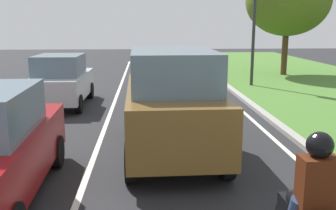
% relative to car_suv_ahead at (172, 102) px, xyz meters
% --- Properties ---
extents(ground_plane, '(60.00, 60.00, 0.00)m').
position_rel_car_suv_ahead_xyz_m(ground_plane, '(-1.00, 4.97, -1.17)').
color(ground_plane, '#262628').
extents(lane_line_center, '(0.12, 32.00, 0.01)m').
position_rel_car_suv_ahead_xyz_m(lane_line_center, '(-1.70, 4.97, -1.16)').
color(lane_line_center, silver).
rests_on(lane_line_center, ground).
extents(lane_line_right_edge, '(0.12, 32.00, 0.01)m').
position_rel_car_suv_ahead_xyz_m(lane_line_right_edge, '(2.60, 4.97, -1.16)').
color(lane_line_right_edge, silver).
rests_on(lane_line_right_edge, ground).
extents(curb_right, '(0.24, 48.00, 0.12)m').
position_rel_car_suv_ahead_xyz_m(curb_right, '(3.10, 4.97, -1.11)').
color(curb_right, '#9E9B93').
rests_on(curb_right, ground).
extents(car_suv_ahead, '(2.04, 4.53, 2.28)m').
position_rel_car_suv_ahead_xyz_m(car_suv_ahead, '(0.00, 0.00, 0.00)').
color(car_suv_ahead, brown).
rests_on(car_suv_ahead, ground).
extents(car_hatchback_far, '(1.76, 3.72, 1.78)m').
position_rel_car_suv_ahead_xyz_m(car_hatchback_far, '(-3.45, 5.24, -0.28)').
color(car_hatchback_far, '#B7BABF').
rests_on(car_hatchback_far, ground).
extents(rider_person, '(0.50, 0.40, 1.16)m').
position_rel_car_suv_ahead_xyz_m(rider_person, '(1.20, -4.42, 0.02)').
color(rider_person, '#4C1E0C').
rests_on(rider_person, ground).
extents(traffic_light_near_right, '(0.32, 0.50, 5.28)m').
position_rel_car_suv_ahead_xyz_m(traffic_light_near_right, '(4.27, 8.84, 2.41)').
color(traffic_light_near_right, '#2D2D2D').
rests_on(traffic_light_near_right, ground).
extents(tree_roadside_far, '(4.42, 4.42, 5.90)m').
position_rel_car_suv_ahead_xyz_m(tree_roadside_far, '(7.03, 12.45, 2.84)').
color(tree_roadside_far, '#4C331E').
rests_on(tree_roadside_far, ground).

